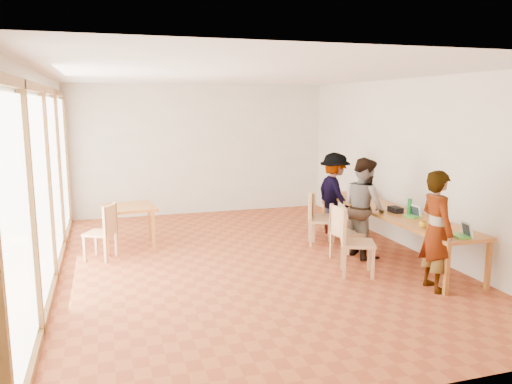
{
  "coord_description": "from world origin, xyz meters",
  "views": [
    {
      "loc": [
        -2.17,
        -7.53,
        2.54
      ],
      "look_at": [
        0.23,
        0.33,
        1.1
      ],
      "focal_mm": 35.0,
      "sensor_mm": 36.0,
      "label": 1
    }
  ],
  "objects": [
    {
      "name": "chair_mid",
      "position": [
        1.52,
        -0.34,
        0.57
      ],
      "size": [
        0.49,
        0.49,
        0.49
      ],
      "rotation": [
        0.0,
        0.0,
        0.16
      ],
      "color": "tan",
      "rests_on": "ground"
    },
    {
      "name": "chair_near",
      "position": [
        1.3,
        -1.02,
        0.63
      ],
      "size": [
        0.63,
        0.63,
        0.55
      ],
      "rotation": [
        0.0,
        0.0,
        -0.39
      ],
      "color": "tan",
      "rests_on": "ground"
    },
    {
      "name": "wall_right",
      "position": [
        3.0,
        0.0,
        1.5
      ],
      "size": [
        0.1,
        8.0,
        3.0
      ],
      "primitive_type": "cube",
      "color": "beige",
      "rests_on": "ground"
    },
    {
      "name": "side_table",
      "position": [
        -1.79,
        1.5,
        0.67
      ],
      "size": [
        0.9,
        0.9,
        0.75
      ],
      "rotation": [
        0.0,
        0.0,
        0.11
      ],
      "color": "#A66B24",
      "rests_on": "ground"
    },
    {
      "name": "communal_table",
      "position": [
        2.5,
        -0.21,
        0.7
      ],
      "size": [
        0.8,
        4.0,
        0.75
      ],
      "color": "#A66B24",
      "rests_on": "ground"
    },
    {
      "name": "chair_empty",
      "position": [
        1.63,
        0.95,
        0.57
      ],
      "size": [
        0.52,
        0.52,
        0.49
      ],
      "rotation": [
        0.0,
        0.0,
        -0.23
      ],
      "color": "tan",
      "rests_on": "ground"
    },
    {
      "name": "condiment_cup",
      "position": [
        2.42,
        0.02,
        0.78
      ],
      "size": [
        0.08,
        0.08,
        0.06
      ],
      "primitive_type": "cylinder",
      "color": "white",
      "rests_on": "communal_table"
    },
    {
      "name": "green_bottle",
      "position": [
        2.57,
        -0.63,
        0.89
      ],
      "size": [
        0.07,
        0.07,
        0.28
      ],
      "primitive_type": "cylinder",
      "color": "#137028",
      "rests_on": "communal_table"
    },
    {
      "name": "wall_front",
      "position": [
        0.0,
        -4.0,
        1.5
      ],
      "size": [
        6.0,
        0.1,
        3.0
      ],
      "primitive_type": "cube",
      "color": "beige",
      "rests_on": "ground"
    },
    {
      "name": "laptop_near",
      "position": [
        2.5,
        -2.01,
        0.81
      ],
      "size": [
        0.25,
        0.28,
        0.21
      ],
      "rotation": [
        0.0,
        0.0,
        -0.16
      ],
      "color": "green",
      "rests_on": "communal_table"
    },
    {
      "name": "chair_spare",
      "position": [
        -2.21,
        0.84,
        0.57
      ],
      "size": [
        0.59,
        0.59,
        0.49
      ],
      "rotation": [
        0.0,
        0.0,
        2.65
      ],
      "color": "tan",
      "rests_on": "ground"
    },
    {
      "name": "chair_far",
      "position": [
        1.47,
        0.66,
        0.59
      ],
      "size": [
        0.57,
        0.57,
        0.51
      ],
      "rotation": [
        0.0,
        0.0,
        -0.34
      ],
      "color": "tan",
      "rests_on": "ground"
    },
    {
      "name": "laptop_mid",
      "position": [
        2.58,
        -0.74,
        0.8
      ],
      "size": [
        0.23,
        0.26,
        0.19
      ],
      "rotation": [
        0.0,
        0.0,
        0.18
      ],
      "color": "green",
      "rests_on": "communal_table"
    },
    {
      "name": "ground",
      "position": [
        0.0,
        0.0,
        0.0
      ],
      "size": [
        8.0,
        8.0,
        0.0
      ],
      "primitive_type": "plane",
      "color": "#AA5129",
      "rests_on": "ground"
    },
    {
      "name": "person_near",
      "position": [
        2.14,
        -1.91,
        0.84
      ],
      "size": [
        0.44,
        0.63,
        1.67
      ],
      "primitive_type": "imported",
      "rotation": [
        0.0,
        0.0,
        1.51
      ],
      "color": "gray",
      "rests_on": "ground"
    },
    {
      "name": "person_far",
      "position": [
        2.12,
        1.23,
        0.81
      ],
      "size": [
        0.65,
        1.08,
        1.62
      ],
      "primitive_type": "imported",
      "rotation": [
        0.0,
        0.0,
        1.62
      ],
      "color": "gray",
      "rests_on": "ground"
    },
    {
      "name": "black_pouch",
      "position": [
        2.49,
        -0.35,
        0.8
      ],
      "size": [
        0.16,
        0.26,
        0.09
      ],
      "primitive_type": "cube",
      "color": "black",
      "rests_on": "communal_table"
    },
    {
      "name": "pink_phone",
      "position": [
        2.48,
        -1.18,
        0.76
      ],
      "size": [
        0.05,
        0.1,
        0.01
      ],
      "primitive_type": "cube",
      "color": "#C53846",
      "rests_on": "communal_table"
    },
    {
      "name": "window_wall",
      "position": [
        -2.96,
        0.0,
        1.5
      ],
      "size": [
        0.1,
        8.0,
        3.0
      ],
      "primitive_type": "cube",
      "color": "white",
      "rests_on": "ground"
    },
    {
      "name": "person_mid",
      "position": [
        1.97,
        -0.21,
        0.84
      ],
      "size": [
        0.69,
        0.86,
        1.68
      ],
      "primitive_type": "imported",
      "rotation": [
        0.0,
        0.0,
        1.63
      ],
      "color": "gray",
      "rests_on": "ground"
    },
    {
      "name": "laptop_far",
      "position": [
        2.63,
        0.93,
        0.8
      ],
      "size": [
        0.25,
        0.26,
        0.18
      ],
      "rotation": [
        0.0,
        0.0,
        -0.38
      ],
      "color": "green",
      "rests_on": "communal_table"
    },
    {
      "name": "yellow_mug",
      "position": [
        2.28,
        -1.42,
        0.8
      ],
      "size": [
        0.15,
        0.15,
        0.1
      ],
      "primitive_type": "imported",
      "rotation": [
        0.0,
        0.0,
        -0.17
      ],
      "color": "gold",
      "rests_on": "communal_table"
    },
    {
      "name": "clear_glass",
      "position": [
        2.2,
        -1.71,
        0.8
      ],
      "size": [
        0.07,
        0.07,
        0.09
      ],
      "primitive_type": "cylinder",
      "color": "silver",
      "rests_on": "communal_table"
    },
    {
      "name": "ceiling",
      "position": [
        0.0,
        0.0,
        3.02
      ],
      "size": [
        6.0,
        8.0,
        0.04
      ],
      "primitive_type": "cube",
      "color": "white",
      "rests_on": "wall_back"
    },
    {
      "name": "wall_back",
      "position": [
        0.0,
        4.0,
        1.5
      ],
      "size": [
        6.0,
        0.1,
        3.0
      ],
      "primitive_type": "cube",
      "color": "beige",
      "rests_on": "ground"
    }
  ]
}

